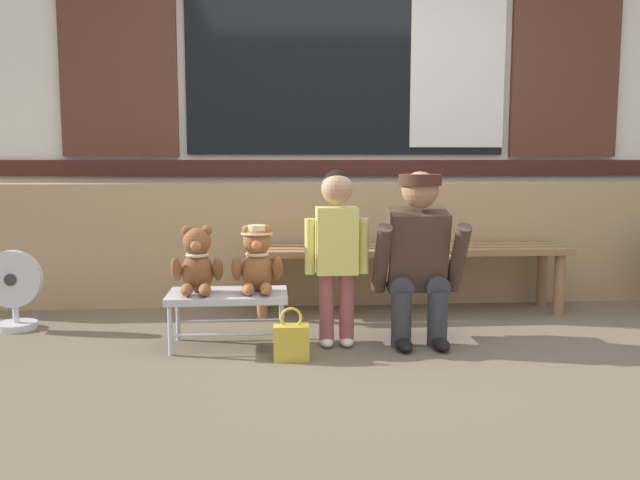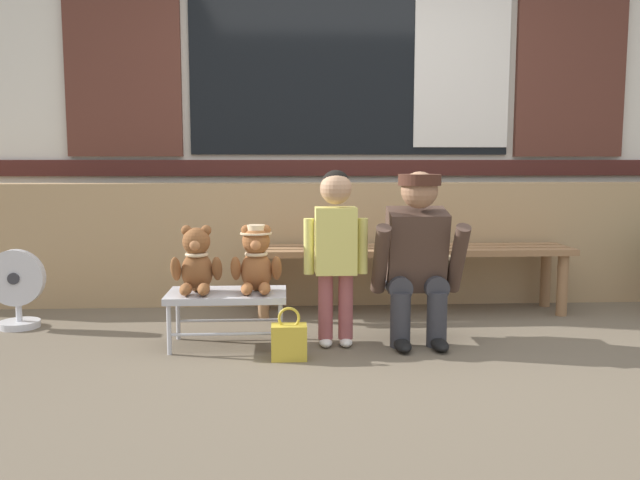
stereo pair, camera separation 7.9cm
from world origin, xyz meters
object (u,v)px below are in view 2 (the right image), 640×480
at_px(handbag_on_ground, 289,341).
at_px(teddy_bear_plain, 197,262).
at_px(teddy_bear_with_hat, 256,260).
at_px(adult_crouching, 418,257).
at_px(small_display_bench, 227,298).
at_px(floor_fan, 17,289).
at_px(child_standing, 336,238).
at_px(wooden_bench_long, 411,257).

bearing_deg(handbag_on_ground, teddy_bear_plain, 151.41).
relative_size(teddy_bear_with_hat, adult_crouching, 0.38).
relative_size(small_display_bench, floor_fan, 1.33).
xyz_separation_m(teddy_bear_plain, child_standing, (0.75, -0.03, 0.13)).
height_order(handbag_on_ground, floor_fan, floor_fan).
distance_m(wooden_bench_long, teddy_bear_with_hat, 1.24).
xyz_separation_m(teddy_bear_with_hat, floor_fan, (-1.46, 0.46, -0.23)).
height_order(wooden_bench_long, adult_crouching, adult_crouching).
bearing_deg(teddy_bear_plain, adult_crouching, 0.64).
relative_size(handbag_on_ground, floor_fan, 0.57).
distance_m(teddy_bear_plain, handbag_on_ground, 0.67).
bearing_deg(teddy_bear_plain, child_standing, -2.33).
bearing_deg(wooden_bench_long, adult_crouching, -97.83).
relative_size(teddy_bear_plain, child_standing, 0.38).
distance_m(small_display_bench, floor_fan, 1.37).
distance_m(adult_crouching, handbag_on_ground, 0.86).
bearing_deg(small_display_bench, child_standing, -2.83).
relative_size(wooden_bench_long, adult_crouching, 2.21).
height_order(teddy_bear_with_hat, handbag_on_ground, teddy_bear_with_hat).
distance_m(wooden_bench_long, floor_fan, 2.46).
distance_m(teddy_bear_plain, child_standing, 0.76).
distance_m(small_display_bench, adult_crouching, 1.07).
xyz_separation_m(adult_crouching, floor_fan, (-2.34, 0.44, -0.24)).
xyz_separation_m(small_display_bench, handbag_on_ground, (0.33, -0.27, -0.17)).
relative_size(wooden_bench_long, teddy_bear_plain, 5.78).
relative_size(wooden_bench_long, floor_fan, 4.37).
height_order(wooden_bench_long, teddy_bear_plain, teddy_bear_plain).
distance_m(child_standing, handbag_on_ground, 0.61).
relative_size(wooden_bench_long, teddy_bear_with_hat, 5.78).
height_order(teddy_bear_plain, floor_fan, teddy_bear_plain).
relative_size(teddy_bear_with_hat, floor_fan, 0.76).
bearing_deg(handbag_on_ground, small_display_bench, 141.26).
xyz_separation_m(child_standing, handbag_on_ground, (-0.26, -0.24, -0.50)).
xyz_separation_m(adult_crouching, handbag_on_ground, (-0.71, -0.28, -0.38)).
bearing_deg(floor_fan, teddy_bear_with_hat, -17.41).
bearing_deg(handbag_on_ground, teddy_bear_with_hat, 122.74).
bearing_deg(teddy_bear_with_hat, handbag_on_ground, -57.26).
distance_m(small_display_bench, teddy_bear_plain, 0.25).
bearing_deg(teddy_bear_plain, small_display_bench, -0.51).
bearing_deg(wooden_bench_long, floor_fan, -173.44).
relative_size(wooden_bench_long, handbag_on_ground, 7.72).
height_order(child_standing, floor_fan, child_standing).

